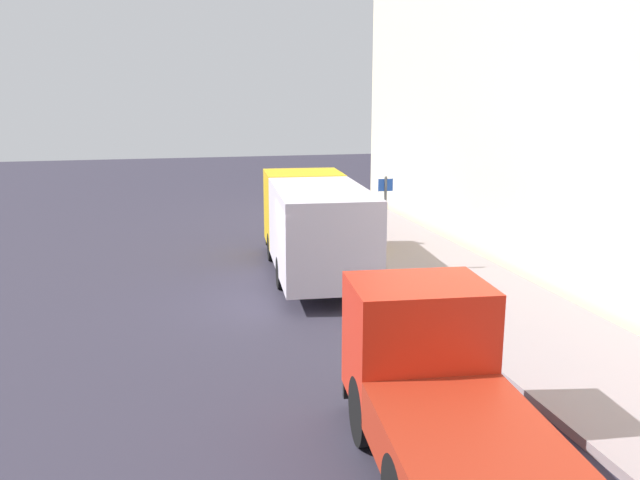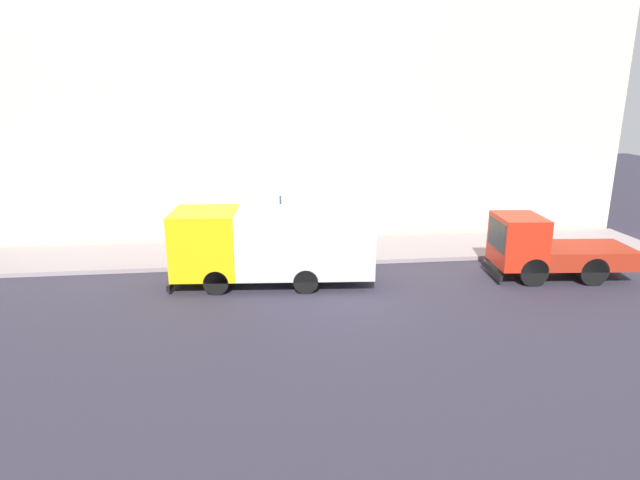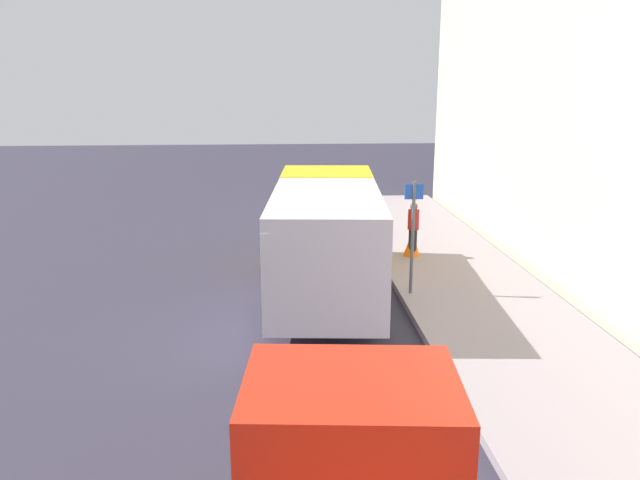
# 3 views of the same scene
# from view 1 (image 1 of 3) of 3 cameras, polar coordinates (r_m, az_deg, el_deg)

# --- Properties ---
(ground) EXTENTS (80.00, 80.00, 0.00)m
(ground) POSITION_cam_1_polar(r_m,az_deg,el_deg) (17.04, -2.81, -5.35)
(ground) COLOR #2F2C3A
(sidewalk) EXTENTS (3.77, 30.00, 0.17)m
(sidewalk) POSITION_cam_1_polar(r_m,az_deg,el_deg) (18.50, 12.26, -3.89)
(sidewalk) COLOR gray
(sidewalk) RESTS_ON ground
(building_facade) EXTENTS (0.50, 30.00, 11.84)m
(building_facade) POSITION_cam_1_polar(r_m,az_deg,el_deg) (18.96, 19.83, 13.92)
(building_facade) COLOR beige
(building_facade) RESTS_ON ground
(large_utility_truck) EXTENTS (2.99, 7.50, 2.77)m
(large_utility_truck) POSITION_cam_1_polar(r_m,az_deg,el_deg) (19.08, -0.50, 1.50)
(large_utility_truck) COLOR yellow
(large_utility_truck) RESTS_ON ground
(small_flatbed_truck) EXTENTS (2.55, 5.40, 2.43)m
(small_flatbed_truck) POSITION_cam_1_polar(r_m,az_deg,el_deg) (9.60, 10.31, -12.92)
(small_flatbed_truck) COLOR red
(small_flatbed_truck) RESTS_ON ground
(pedestrian_walking) EXTENTS (0.39, 0.39, 1.60)m
(pedestrian_walking) POSITION_cam_1_polar(r_m,az_deg,el_deg) (22.59, 4.70, 1.78)
(pedestrian_walking) COLOR black
(pedestrian_walking) RESTS_ON sidewalk
(traffic_cone_orange) EXTENTS (0.50, 0.50, 0.71)m
(traffic_cone_orange) POSITION_cam_1_polar(r_m,az_deg,el_deg) (22.75, 4.62, 0.59)
(traffic_cone_orange) COLOR orange
(traffic_cone_orange) RESTS_ON sidewalk
(street_sign_post) EXTENTS (0.44, 0.08, 2.74)m
(street_sign_post) POSITION_cam_1_polar(r_m,az_deg,el_deg) (19.22, 5.66, 2.15)
(street_sign_post) COLOR #4C5156
(street_sign_post) RESTS_ON sidewalk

